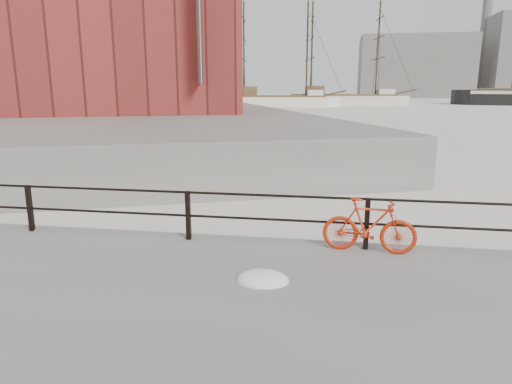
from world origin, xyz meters
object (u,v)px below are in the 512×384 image
at_px(workboat_far, 128,116).
at_px(schooner_left, 275,106).
at_px(workboat_near, 58,121).
at_px(schooner_mid, 342,105).
at_px(bicycle, 369,226).

bearing_deg(workboat_far, schooner_left, 62.17).
distance_m(schooner_left, workboat_near, 42.04).
relative_size(schooner_mid, workboat_far, 2.38).
bearing_deg(schooner_left, workboat_near, -119.35).
xyz_separation_m(bicycle, schooner_left, (-10.48, 71.84, -0.87)).
bearing_deg(workboat_near, schooner_mid, 32.71).
height_order(bicycle, workboat_far, workboat_far).
xyz_separation_m(schooner_left, workboat_near, (-16.84, -38.52, 0.00)).
bearing_deg(workboat_far, schooner_mid, 51.31).
bearing_deg(workboat_near, schooner_left, 41.84).
bearing_deg(schooner_left, bicycle, -87.44).
bearing_deg(schooner_mid, schooner_left, -160.83).
bearing_deg(schooner_mid, workboat_far, -132.76).
relative_size(bicycle, schooner_mid, 0.07).
xyz_separation_m(schooner_mid, workboat_far, (-25.25, -35.66, 0.00)).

